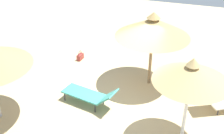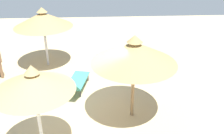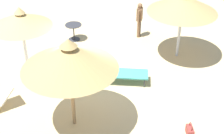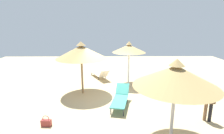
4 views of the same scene
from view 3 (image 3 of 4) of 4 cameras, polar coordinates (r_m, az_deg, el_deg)
name	(u,v)px [view 3 (image 3 of 4)]	position (r m, az deg, el deg)	size (l,w,h in m)	color
ground	(95,93)	(11.53, -2.85, -4.43)	(24.00, 24.00, 0.10)	tan
parasol_umbrella_front	(21,20)	(11.51, -15.32, 7.74)	(2.05, 2.05, 2.72)	white
parasol_umbrella_far_right	(69,58)	(8.96, -7.29, 1.61)	(2.67, 2.67, 2.87)	olive
parasol_umbrella_far_left	(183,3)	(12.79, 11.99, 10.55)	(2.63, 2.63, 2.77)	#B2B2B7
lounge_chair_near_right	(119,72)	(11.75, 1.14, -0.83)	(2.09, 1.03, 0.82)	teal
person_standing_near_left	(139,18)	(14.66, 4.69, 8.32)	(0.31, 0.43, 1.56)	brown
handbag	(190,131)	(10.07, 13.12, -10.54)	(0.20, 0.38, 0.43)	maroon
side_table_round	(74,29)	(14.58, -6.56, 6.40)	(0.71, 0.71, 0.72)	#2D2D33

